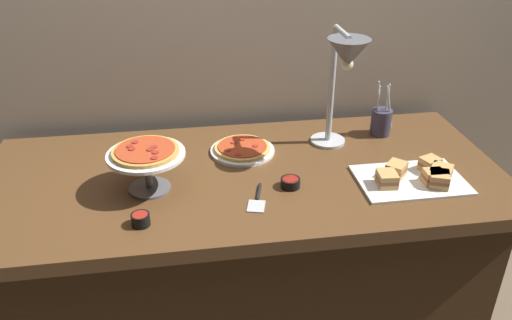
# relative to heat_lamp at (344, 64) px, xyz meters

# --- Properties ---
(back_wall) EXTENTS (4.40, 0.04, 2.40)m
(back_wall) POSITION_rel_heat_lamp_xyz_m (-0.37, 0.43, 0.07)
(back_wall) COLOR tan
(back_wall) RESTS_ON ground_plane
(buffet_table) EXTENTS (1.90, 0.84, 0.76)m
(buffet_table) POSITION_rel_heat_lamp_xyz_m (-0.37, -0.07, -0.75)
(buffet_table) COLOR brown
(buffet_table) RESTS_ON ground_plane
(heat_lamp) EXTENTS (0.15, 0.30, 0.48)m
(heat_lamp) POSITION_rel_heat_lamp_xyz_m (0.00, 0.00, 0.00)
(heat_lamp) COLOR #B7BABF
(heat_lamp) RESTS_ON buffet_table
(pizza_plate_front) EXTENTS (0.25, 0.25, 0.03)m
(pizza_plate_front) POSITION_rel_heat_lamp_xyz_m (-0.36, 0.09, -0.36)
(pizza_plate_front) COLOR white
(pizza_plate_front) RESTS_ON buffet_table
(pizza_plate_center) EXTENTS (0.26, 0.26, 0.16)m
(pizza_plate_center) POSITION_rel_heat_lamp_xyz_m (-0.71, -0.13, -0.24)
(pizza_plate_center) COLOR #595B60
(pizza_plate_center) RESTS_ON buffet_table
(sandwich_platter) EXTENTS (0.38, 0.25, 0.06)m
(sandwich_platter) POSITION_rel_heat_lamp_xyz_m (0.23, -0.22, -0.35)
(sandwich_platter) COLOR white
(sandwich_platter) RESTS_ON buffet_table
(sauce_cup_near) EXTENTS (0.07, 0.07, 0.03)m
(sauce_cup_near) POSITION_rel_heat_lamp_xyz_m (-0.22, -0.19, -0.35)
(sauce_cup_near) COLOR black
(sauce_cup_near) RESTS_ON buffet_table
(sauce_cup_far) EXTENTS (0.06, 0.06, 0.04)m
(sauce_cup_far) POSITION_rel_heat_lamp_xyz_m (-0.73, -0.34, -0.35)
(sauce_cup_far) COLOR black
(sauce_cup_far) RESTS_ON buffet_table
(utensil_holder) EXTENTS (0.08, 0.08, 0.23)m
(utensil_holder) POSITION_rel_heat_lamp_xyz_m (0.24, 0.17, -0.31)
(utensil_holder) COLOR #383347
(utensil_holder) RESTS_ON buffet_table
(serving_spatula) EXTENTS (0.08, 0.17, 0.01)m
(serving_spatula) POSITION_rel_heat_lamp_xyz_m (-0.35, -0.25, -0.37)
(serving_spatula) COLOR #B7BABF
(serving_spatula) RESTS_ON buffet_table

